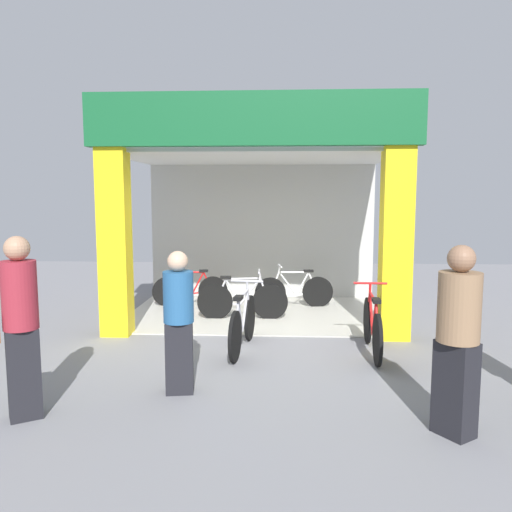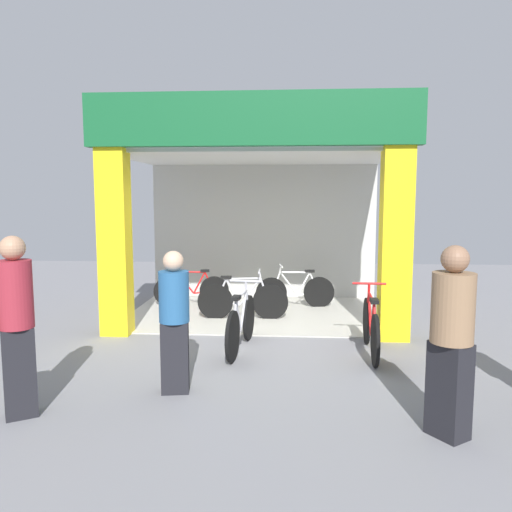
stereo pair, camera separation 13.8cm
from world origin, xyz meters
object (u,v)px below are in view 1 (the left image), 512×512
(bicycle_inside_2, at_px, (190,290))
(pedestrian_3, at_px, (20,325))
(bicycle_parked_0, at_px, (243,324))
(pedestrian_0, at_px, (179,321))
(pedestrian_1, at_px, (458,337))
(bicycle_parked_1, at_px, (372,327))
(bicycle_inside_1, at_px, (294,291))
(bicycle_inside_0, at_px, (242,300))

(bicycle_inside_2, xyz_separation_m, pedestrian_3, (-0.69, -5.05, 0.59))
(bicycle_parked_0, distance_m, pedestrian_0, 1.69)
(bicycle_parked_0, xyz_separation_m, pedestrian_3, (-1.94, -2.26, 0.54))
(bicycle_inside_2, height_order, pedestrian_1, pedestrian_1)
(bicycle_parked_1, distance_m, pedestrian_3, 4.35)
(bicycle_inside_1, bearing_deg, bicycle_inside_0, -133.51)
(bicycle_inside_1, relative_size, bicycle_parked_1, 0.89)
(bicycle_inside_1, xyz_separation_m, bicycle_inside_2, (-2.03, 0.07, -0.01))
(bicycle_parked_1, distance_m, pedestrian_0, 2.80)
(bicycle_inside_0, distance_m, bicycle_parked_0, 1.75)
(bicycle_inside_0, xyz_separation_m, bicycle_inside_2, (-1.10, 1.04, -0.02))
(pedestrian_0, xyz_separation_m, pedestrian_3, (-1.37, -0.72, 0.12))
(bicycle_inside_0, bearing_deg, bicycle_inside_2, 136.48)
(bicycle_inside_1, xyz_separation_m, pedestrian_3, (-2.72, -4.98, 0.58))
(bicycle_parked_1, bearing_deg, pedestrian_1, -82.34)
(bicycle_parked_0, bearing_deg, bicycle_inside_1, 74.05)
(bicycle_parked_1, relative_size, pedestrian_3, 0.96)
(bicycle_parked_0, relative_size, bicycle_parked_1, 1.00)
(pedestrian_0, distance_m, pedestrian_1, 2.79)
(bicycle_inside_1, bearing_deg, pedestrian_0, -107.57)
(bicycle_parked_0, relative_size, pedestrian_3, 0.96)
(bicycle_inside_0, relative_size, pedestrian_0, 1.02)
(bicycle_inside_1, distance_m, bicycle_inside_2, 2.03)
(pedestrian_1, bearing_deg, pedestrian_3, 178.05)
(bicycle_inside_2, xyz_separation_m, pedestrian_1, (3.33, -5.18, 0.57))
(bicycle_inside_0, xyz_separation_m, pedestrian_3, (-1.79, -4.00, 0.57))
(bicycle_parked_1, height_order, pedestrian_3, pedestrian_3)
(pedestrian_0, bearing_deg, bicycle_parked_1, 32.40)
(bicycle_inside_0, distance_m, bicycle_inside_1, 1.35)
(bicycle_parked_0, distance_m, pedestrian_3, 3.02)
(bicycle_inside_1, xyz_separation_m, bicycle_parked_0, (-0.78, -2.72, 0.04))
(bicycle_inside_0, bearing_deg, bicycle_inside_1, 46.49)
(bicycle_inside_2, xyz_separation_m, bicycle_parked_0, (1.25, -2.79, 0.05))
(bicycle_inside_0, relative_size, bicycle_parked_0, 0.93)
(pedestrian_3, bearing_deg, bicycle_parked_0, 49.35)
(pedestrian_3, bearing_deg, pedestrian_0, 27.75)
(bicycle_parked_1, height_order, pedestrian_0, pedestrian_0)
(bicycle_inside_0, distance_m, bicycle_inside_2, 1.52)
(pedestrian_1, distance_m, pedestrian_3, 4.02)
(pedestrian_1, bearing_deg, bicycle_parked_0, 131.00)
(bicycle_inside_2, height_order, pedestrian_0, pedestrian_0)
(bicycle_parked_0, xyz_separation_m, pedestrian_0, (-0.57, -1.54, 0.42))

